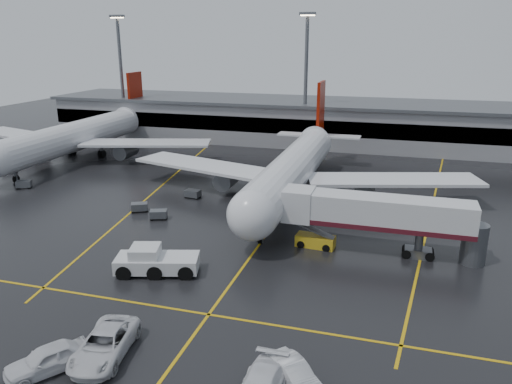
% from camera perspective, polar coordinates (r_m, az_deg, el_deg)
% --- Properties ---
extents(ground, '(220.00, 220.00, 0.00)m').
position_cam_1_polar(ground, '(59.41, 2.40, -3.30)').
color(ground, black).
rests_on(ground, ground).
extents(apron_line_centre, '(0.25, 90.00, 0.02)m').
position_cam_1_polar(apron_line_centre, '(59.40, 2.40, -3.29)').
color(apron_line_centre, gold).
rests_on(apron_line_centre, ground).
extents(apron_line_stop, '(60.00, 0.25, 0.02)m').
position_cam_1_polar(apron_line_stop, '(40.46, -5.46, -13.84)').
color(apron_line_stop, gold).
rests_on(apron_line_stop, ground).
extents(apron_line_left, '(9.99, 69.35, 0.02)m').
position_cam_1_polar(apron_line_left, '(75.11, -10.64, 0.86)').
color(apron_line_left, gold).
rests_on(apron_line_left, ground).
extents(apron_line_right, '(7.57, 69.64, 0.02)m').
position_cam_1_polar(apron_line_right, '(67.47, 19.56, -1.76)').
color(apron_line_right, gold).
rests_on(apron_line_right, ground).
extents(terminal, '(122.00, 19.00, 8.60)m').
position_cam_1_polar(terminal, '(104.12, 8.95, 7.94)').
color(terminal, gray).
rests_on(terminal, ground).
extents(light_mast_left, '(3.00, 1.20, 25.45)m').
position_cam_1_polar(light_mast_left, '(112.51, -15.26, 13.45)').
color(light_mast_left, '#595B60').
rests_on(light_mast_left, ground).
extents(light_mast_mid, '(3.00, 1.20, 25.45)m').
position_cam_1_polar(light_mast_mid, '(97.94, 5.77, 13.46)').
color(light_mast_mid, '#595B60').
rests_on(light_mast_mid, ground).
extents(main_airliner, '(48.80, 45.60, 14.10)m').
position_cam_1_polar(main_airliner, '(67.17, 4.47, 2.87)').
color(main_airliner, silver).
rests_on(main_airliner, ground).
extents(second_airliner, '(48.80, 45.60, 14.10)m').
position_cam_1_polar(second_airliner, '(95.23, -19.54, 6.22)').
color(second_airliner, silver).
rests_on(second_airliner, ground).
extents(jet_bridge, '(19.90, 3.40, 6.05)m').
position_cam_1_polar(jet_bridge, '(50.92, 13.85, -2.67)').
color(jet_bridge, silver).
rests_on(jet_bridge, ground).
extents(pushback_tractor, '(8.10, 5.04, 2.70)m').
position_cam_1_polar(pushback_tractor, '(47.23, -11.53, -7.87)').
color(pushback_tractor, silver).
rests_on(pushback_tractor, ground).
extents(belt_loader, '(4.14, 2.17, 2.54)m').
position_cam_1_polar(belt_loader, '(52.33, 6.85, -5.60)').
color(belt_loader, gold).
rests_on(belt_loader, ground).
extents(service_van_a, '(4.09, 7.09, 1.86)m').
position_cam_1_polar(service_van_a, '(36.78, -17.01, -16.41)').
color(service_van_a, silver).
rests_on(service_van_a, ground).
extents(service_van_c, '(4.56, 4.50, 1.57)m').
position_cam_1_polar(service_van_c, '(33.13, 4.38, -20.11)').
color(service_van_c, silver).
rests_on(service_van_c, ground).
extents(service_van_d, '(4.88, 5.59, 1.82)m').
position_cam_1_polar(service_van_d, '(36.61, -22.86, -17.29)').
color(service_van_d, silver).
rests_on(service_van_d, ground).
extents(baggage_cart_a, '(2.33, 1.92, 1.12)m').
position_cam_1_polar(baggage_cart_a, '(60.79, -11.15, -2.51)').
color(baggage_cart_a, '#595B60').
rests_on(baggage_cart_a, ground).
extents(baggage_cart_b, '(2.37, 2.08, 1.12)m').
position_cam_1_polar(baggage_cart_b, '(63.89, -13.25, -1.67)').
color(baggage_cart_b, '#595B60').
rests_on(baggage_cart_b, ground).
extents(baggage_cart_c, '(2.14, 1.52, 1.12)m').
position_cam_1_polar(baggage_cart_c, '(68.05, -7.28, -0.16)').
color(baggage_cart_c, '#595B60').
rests_on(baggage_cart_c, ground).
extents(baggage_cart_d, '(2.18, 1.61, 1.12)m').
position_cam_1_polar(baggage_cart_d, '(89.76, -26.48, 2.42)').
color(baggage_cart_d, '#595B60').
rests_on(baggage_cart_d, ground).
extents(baggage_cart_e, '(2.37, 2.07, 1.12)m').
position_cam_1_polar(baggage_cart_e, '(79.39, -25.14, 0.84)').
color(baggage_cart_e, '#595B60').
rests_on(baggage_cart_e, ground).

